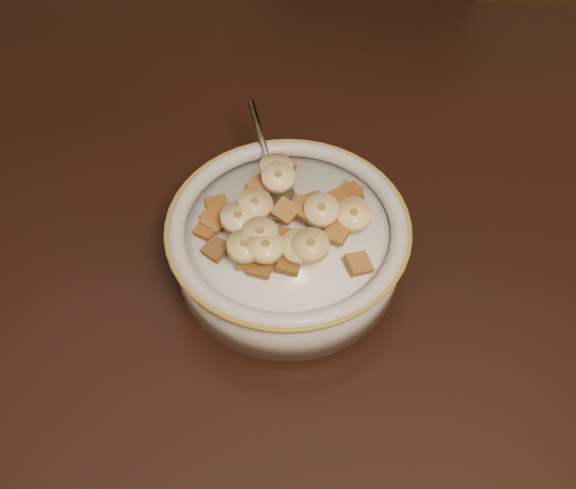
% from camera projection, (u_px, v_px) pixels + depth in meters
% --- Properties ---
extents(floor, '(4.00, 4.50, 0.10)m').
position_uv_depth(floor, '(203.00, 472.00, 1.29)').
color(floor, '#422816').
rests_on(floor, ground).
extents(table, '(1.43, 0.94, 0.04)m').
position_uv_depth(table, '(125.00, 226.00, 0.68)').
color(table, black).
rests_on(table, floor).
extents(chair, '(0.59, 0.59, 1.02)m').
position_uv_depth(chair, '(343.00, 78.00, 1.18)').
color(chair, black).
rests_on(chair, floor).
extents(cereal_bowl, '(0.21, 0.21, 0.05)m').
position_uv_depth(cereal_bowl, '(288.00, 247.00, 0.60)').
color(cereal_bowl, beige).
rests_on(cereal_bowl, table).
extents(milk, '(0.18, 0.18, 0.00)m').
position_uv_depth(milk, '(288.00, 230.00, 0.58)').
color(milk, white).
rests_on(milk, cereal_bowl).
extents(spoon, '(0.06, 0.06, 0.01)m').
position_uv_depth(spoon, '(279.00, 200.00, 0.60)').
color(spoon, silver).
rests_on(spoon, cereal_bowl).
extents(cereal_square_0, '(0.02, 0.02, 0.01)m').
position_uv_depth(cereal_square_0, '(261.00, 266.00, 0.54)').
color(cereal_square_0, brown).
rests_on(cereal_square_0, milk).
extents(cereal_square_1, '(0.03, 0.03, 0.01)m').
position_uv_depth(cereal_square_1, '(264.00, 183.00, 0.60)').
color(cereal_square_1, brown).
rests_on(cereal_square_1, milk).
extents(cereal_square_2, '(0.03, 0.03, 0.01)m').
position_uv_depth(cereal_square_2, '(337.00, 232.00, 0.56)').
color(cereal_square_2, brown).
rests_on(cereal_square_2, milk).
extents(cereal_square_3, '(0.03, 0.03, 0.01)m').
position_uv_depth(cereal_square_3, '(208.00, 229.00, 0.58)').
color(cereal_square_3, '#9D5625').
rests_on(cereal_square_3, milk).
extents(cereal_square_4, '(0.03, 0.03, 0.01)m').
position_uv_depth(cereal_square_4, '(261.00, 241.00, 0.55)').
color(cereal_square_4, olive).
rests_on(cereal_square_4, milk).
extents(cereal_square_5, '(0.02, 0.02, 0.01)m').
position_uv_depth(cereal_square_5, '(252.00, 194.00, 0.60)').
color(cereal_square_5, olive).
rests_on(cereal_square_5, milk).
extents(cereal_square_6, '(0.02, 0.02, 0.01)m').
position_uv_depth(cereal_square_6, '(248.00, 258.00, 0.55)').
color(cereal_square_6, '#9D5D21').
rests_on(cereal_square_6, milk).
extents(cereal_square_7, '(0.03, 0.03, 0.01)m').
position_uv_depth(cereal_square_7, '(314.00, 200.00, 0.58)').
color(cereal_square_7, brown).
rests_on(cereal_square_7, milk).
extents(cereal_square_8, '(0.03, 0.03, 0.01)m').
position_uv_depth(cereal_square_8, '(350.00, 194.00, 0.60)').
color(cereal_square_8, brown).
rests_on(cereal_square_8, milk).
extents(cereal_square_9, '(0.03, 0.03, 0.01)m').
position_uv_depth(cereal_square_9, '(216.00, 249.00, 0.56)').
color(cereal_square_9, brown).
rests_on(cereal_square_9, milk).
extents(cereal_square_10, '(0.03, 0.03, 0.01)m').
position_uv_depth(cereal_square_10, '(349.00, 193.00, 0.60)').
color(cereal_square_10, olive).
rests_on(cereal_square_10, milk).
extents(cereal_square_11, '(0.02, 0.02, 0.01)m').
position_uv_depth(cereal_square_11, '(322.00, 217.00, 0.57)').
color(cereal_square_11, brown).
rests_on(cereal_square_11, milk).
extents(cereal_square_12, '(0.03, 0.02, 0.01)m').
position_uv_depth(cereal_square_12, '(259.00, 191.00, 0.59)').
color(cereal_square_12, olive).
rests_on(cereal_square_12, milk).
extents(cereal_square_13, '(0.03, 0.03, 0.01)m').
position_uv_depth(cereal_square_13, '(283.00, 165.00, 0.62)').
color(cereal_square_13, brown).
rests_on(cereal_square_13, milk).
extents(cereal_square_14, '(0.03, 0.03, 0.01)m').
position_uv_depth(cereal_square_14, '(215.00, 222.00, 0.58)').
color(cereal_square_14, olive).
rests_on(cereal_square_14, milk).
extents(cereal_square_15, '(0.03, 0.03, 0.01)m').
position_uv_depth(cereal_square_15, '(216.00, 213.00, 0.59)').
color(cereal_square_15, olive).
rests_on(cereal_square_15, milk).
extents(cereal_square_16, '(0.03, 0.03, 0.01)m').
position_uv_depth(cereal_square_16, '(285.00, 211.00, 0.56)').
color(cereal_square_16, olive).
rests_on(cereal_square_16, milk).
extents(cereal_square_17, '(0.03, 0.03, 0.01)m').
position_uv_depth(cereal_square_17, '(302.00, 208.00, 0.57)').
color(cereal_square_17, brown).
rests_on(cereal_square_17, milk).
extents(cereal_square_18, '(0.02, 0.02, 0.01)m').
position_uv_depth(cereal_square_18, '(289.00, 263.00, 0.54)').
color(cereal_square_18, brown).
rests_on(cereal_square_18, milk).
extents(cereal_square_19, '(0.03, 0.02, 0.01)m').
position_uv_depth(cereal_square_19, '(301.00, 207.00, 0.57)').
color(cereal_square_19, brown).
rests_on(cereal_square_19, milk).
extents(cereal_square_20, '(0.03, 0.03, 0.01)m').
position_uv_depth(cereal_square_20, '(217.00, 206.00, 0.59)').
color(cereal_square_20, brown).
rests_on(cereal_square_20, milk).
extents(cereal_square_21, '(0.03, 0.03, 0.01)m').
position_uv_depth(cereal_square_21, '(214.00, 219.00, 0.58)').
color(cereal_square_21, brown).
rests_on(cereal_square_21, milk).
extents(cereal_square_22, '(0.03, 0.03, 0.01)m').
position_uv_depth(cereal_square_22, '(359.00, 264.00, 0.55)').
color(cereal_square_22, '#976334').
rests_on(cereal_square_22, milk).
extents(cereal_square_23, '(0.02, 0.02, 0.01)m').
position_uv_depth(cereal_square_23, '(287.00, 238.00, 0.55)').
color(cereal_square_23, brown).
rests_on(cereal_square_23, milk).
extents(cereal_square_24, '(0.03, 0.03, 0.01)m').
position_uv_depth(cereal_square_24, '(335.00, 200.00, 0.59)').
color(cereal_square_24, '#984F1A').
rests_on(cereal_square_24, milk).
extents(banana_slice_0, '(0.04, 0.04, 0.02)m').
position_uv_depth(banana_slice_0, '(321.00, 210.00, 0.56)').
color(banana_slice_0, '#E7C47B').
rests_on(banana_slice_0, milk).
extents(banana_slice_1, '(0.04, 0.04, 0.01)m').
position_uv_depth(banana_slice_1, '(278.00, 178.00, 0.59)').
color(banana_slice_1, '#FFE39E').
rests_on(banana_slice_1, milk).
extents(banana_slice_2, '(0.04, 0.04, 0.01)m').
position_uv_depth(banana_slice_2, '(311.00, 245.00, 0.54)').
color(banana_slice_2, '#E1C778').
rests_on(banana_slice_2, milk).
extents(banana_slice_3, '(0.04, 0.04, 0.02)m').
position_uv_depth(banana_slice_3, '(255.00, 204.00, 0.57)').
color(banana_slice_3, '#D5BC6E').
rests_on(banana_slice_3, milk).
extents(banana_slice_4, '(0.04, 0.04, 0.01)m').
position_uv_depth(banana_slice_4, '(260.00, 234.00, 0.54)').
color(banana_slice_4, '#CEBB83').
rests_on(banana_slice_4, milk).
extents(banana_slice_5, '(0.04, 0.04, 0.01)m').
position_uv_depth(banana_slice_5, '(245.00, 246.00, 0.54)').
color(banana_slice_5, '#CAC383').
rests_on(banana_slice_5, milk).
extents(banana_slice_6, '(0.04, 0.04, 0.02)m').
position_uv_depth(banana_slice_6, '(299.00, 247.00, 0.54)').
color(banana_slice_6, '#DED687').
rests_on(banana_slice_6, milk).
extents(banana_slice_7, '(0.04, 0.04, 0.01)m').
position_uv_depth(banana_slice_7, '(238.00, 218.00, 0.56)').
color(banana_slice_7, beige).
rests_on(banana_slice_7, milk).
extents(banana_slice_8, '(0.04, 0.04, 0.01)m').
position_uv_depth(banana_slice_8, '(266.00, 247.00, 0.54)').
color(banana_slice_8, '#FBEB87').
rests_on(banana_slice_8, milk).
extents(banana_slice_9, '(0.04, 0.04, 0.01)m').
position_uv_depth(banana_slice_9, '(353.00, 213.00, 0.57)').
color(banana_slice_9, '#FBEB98').
rests_on(banana_slice_9, milk).
extents(banana_slice_10, '(0.04, 0.04, 0.01)m').
position_uv_depth(banana_slice_10, '(354.00, 216.00, 0.57)').
color(banana_slice_10, '#FFE38C').
rests_on(banana_slice_10, milk).
extents(banana_slice_11, '(0.03, 0.03, 0.01)m').
position_uv_depth(banana_slice_11, '(276.00, 167.00, 0.60)').
color(banana_slice_11, beige).
rests_on(banana_slice_11, milk).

